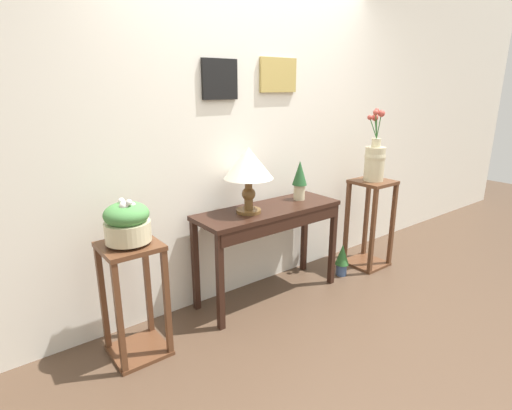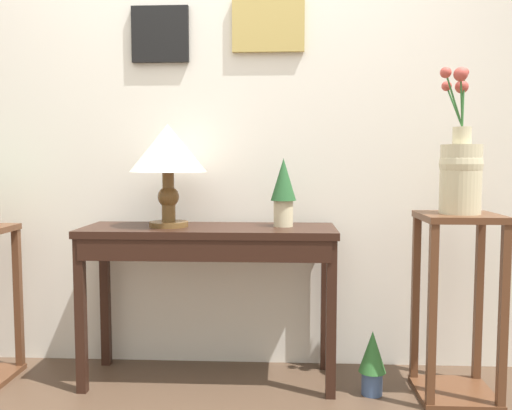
{
  "view_description": "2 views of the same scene",
  "coord_description": "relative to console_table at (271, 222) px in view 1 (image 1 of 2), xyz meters",
  "views": [
    {
      "loc": [
        -1.98,
        -1.34,
        1.69
      ],
      "look_at": [
        -0.09,
        1.13,
        0.77
      ],
      "focal_mm": 28.1,
      "sensor_mm": 36.0,
      "label": 1
    },
    {
      "loc": [
        0.31,
        -1.62,
        1.1
      ],
      "look_at": [
        0.18,
        1.07,
        0.87
      ],
      "focal_mm": 38.33,
      "sensor_mm": 36.0,
      "label": 2
    }
  ],
  "objects": [
    {
      "name": "planter_bowl_wide_left",
      "position": [
        -1.16,
        -0.05,
        0.25
      ],
      "size": [
        0.27,
        0.27,
        0.3
      ],
      "color": "beige",
      "rests_on": "pedestal_stand_left"
    },
    {
      "name": "pedestal_stand_left",
      "position": [
        -1.16,
        -0.05,
        -0.28
      ],
      "size": [
        0.35,
        0.35,
        0.77
      ],
      "color": "#56331E",
      "rests_on": "ground"
    },
    {
      "name": "table_lamp",
      "position": [
        -0.2,
        0.02,
        0.47
      ],
      "size": [
        0.37,
        0.37,
        0.5
      ],
      "color": "brown",
      "rests_on": "console_table"
    },
    {
      "name": "back_wall_with_art",
      "position": [
        0.05,
        0.32,
        0.74
      ],
      "size": [
        9.0,
        0.13,
        2.8
      ],
      "color": "silver",
      "rests_on": "ground"
    },
    {
      "name": "potted_plant_floor",
      "position": [
        0.78,
        -0.11,
        -0.49
      ],
      "size": [
        0.13,
        0.13,
        0.31
      ],
      "color": "#3D5684",
      "rests_on": "ground"
    },
    {
      "name": "potted_plant_on_console",
      "position": [
        0.36,
        0.06,
        0.3
      ],
      "size": [
        0.12,
        0.12,
        0.33
      ],
      "color": "beige",
      "rests_on": "console_table"
    },
    {
      "name": "pedestal_stand_right",
      "position": [
        1.16,
        -0.1,
        -0.23
      ],
      "size": [
        0.35,
        0.35,
        0.85
      ],
      "color": "#56331E",
      "rests_on": "ground"
    },
    {
      "name": "console_table",
      "position": [
        0.0,
        0.0,
        0.0
      ],
      "size": [
        1.23,
        0.42,
        0.77
      ],
      "color": "black",
      "rests_on": "ground"
    },
    {
      "name": "ground_plane",
      "position": [
        0.05,
        -0.98,
        -0.67
      ],
      "size": [
        12.0,
        12.0,
        0.01
      ],
      "primitive_type": "cube",
      "color": "#4C3828"
    },
    {
      "name": "flower_vase_tall_right",
      "position": [
        1.16,
        -0.1,
        0.4
      ],
      "size": [
        0.21,
        0.19,
        0.66
      ],
      "color": "beige",
      "rests_on": "pedestal_stand_right"
    }
  ]
}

